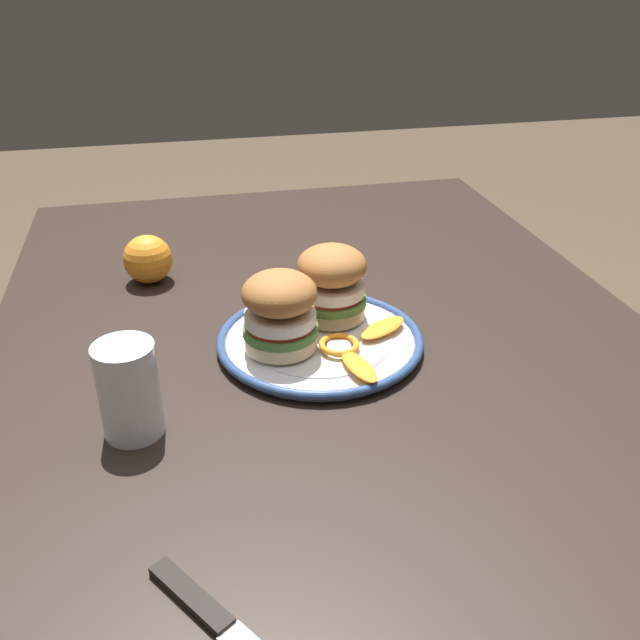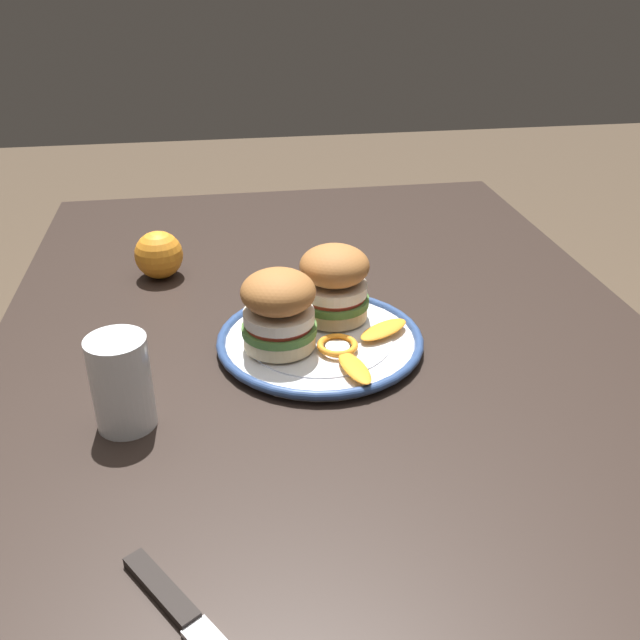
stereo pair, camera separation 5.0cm
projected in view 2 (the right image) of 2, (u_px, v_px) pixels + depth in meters
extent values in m
cube|color=black|center=(329.00, 345.00, 0.94)|extent=(1.23, 0.89, 0.03)
cube|color=black|center=(116.00, 374.00, 1.54)|extent=(0.06, 0.06, 0.71)
cube|color=black|center=(449.00, 347.00, 1.64)|extent=(0.06, 0.06, 0.71)
cylinder|color=white|center=(320.00, 343.00, 0.90)|extent=(0.25, 0.25, 0.01)
torus|color=navy|center=(320.00, 339.00, 0.90)|extent=(0.27, 0.27, 0.01)
cylinder|color=white|center=(320.00, 338.00, 0.90)|extent=(0.19, 0.19, 0.00)
cylinder|color=beige|center=(280.00, 338.00, 0.87)|extent=(0.09, 0.09, 0.02)
cylinder|color=#477033|center=(279.00, 329.00, 0.86)|extent=(0.09, 0.09, 0.01)
cylinder|color=#BC3828|center=(279.00, 323.00, 0.86)|extent=(0.08, 0.08, 0.01)
cylinder|color=silver|center=(279.00, 316.00, 0.85)|extent=(0.09, 0.09, 0.01)
ellipsoid|color=#A36633|center=(278.00, 292.00, 0.84)|extent=(0.13, 0.13, 0.05)
cylinder|color=beige|center=(334.00, 310.00, 0.94)|extent=(0.09, 0.09, 0.02)
cylinder|color=#477033|center=(334.00, 300.00, 0.93)|extent=(0.09, 0.09, 0.01)
cylinder|color=#BC3828|center=(334.00, 295.00, 0.93)|extent=(0.08, 0.08, 0.01)
cylinder|color=silver|center=(334.00, 288.00, 0.92)|extent=(0.09, 0.09, 0.01)
ellipsoid|color=#A36633|center=(334.00, 266.00, 0.90)|extent=(0.12, 0.12, 0.05)
torus|color=orange|center=(336.00, 345.00, 0.86)|extent=(0.07, 0.07, 0.01)
cylinder|color=#F4E5C6|center=(336.00, 347.00, 0.86)|extent=(0.03, 0.03, 0.00)
ellipsoid|color=orange|center=(355.00, 368.00, 0.82)|extent=(0.08, 0.04, 0.01)
ellipsoid|color=orange|center=(384.00, 329.00, 0.90)|extent=(0.07, 0.08, 0.01)
cylinder|color=white|center=(122.00, 383.00, 0.73)|extent=(0.06, 0.06, 0.11)
cylinder|color=orange|center=(126.00, 408.00, 0.75)|extent=(0.06, 0.06, 0.04)
sphere|color=orange|center=(159.00, 255.00, 1.07)|extent=(0.07, 0.07, 0.07)
cube|color=black|center=(161.00, 590.00, 0.56)|extent=(0.08, 0.07, 0.01)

